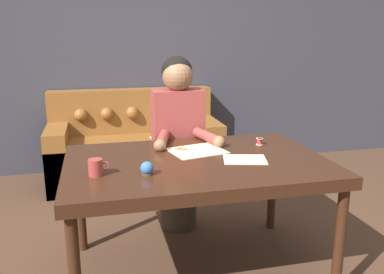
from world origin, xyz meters
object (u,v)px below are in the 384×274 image
object	(u,v)px
mug	(96,167)
pin_cushion	(147,169)
couch	(135,148)
person	(178,143)
scissors	(185,150)
thread_spool	(259,141)
dining_table	(197,170)

from	to	relation	value
mug	pin_cushion	size ratio (longest dim) A/B	1.58
couch	person	xyz separation A→B (m)	(0.22, -1.19, 0.36)
scissors	thread_spool	world-z (taller)	thread_spool
dining_table	thread_spool	bearing A→B (deg)	24.55
dining_table	pin_cushion	size ratio (longest dim) A/B	21.42
scissors	couch	bearing A→B (deg)	96.20
couch	scissors	distance (m)	1.68
dining_table	person	world-z (taller)	person
scissors	pin_cushion	distance (m)	0.50
mug	pin_cushion	bearing A→B (deg)	-10.30
couch	thread_spool	world-z (taller)	couch
thread_spool	pin_cushion	world-z (taller)	pin_cushion
person	scissors	distance (m)	0.43
thread_spool	couch	bearing A→B (deg)	113.34
thread_spool	pin_cushion	xyz separation A→B (m)	(-0.81, -0.42, 0.01)
couch	person	world-z (taller)	person
mug	thread_spool	size ratio (longest dim) A/B	2.51
person	pin_cushion	bearing A→B (deg)	-112.08
dining_table	scissors	xyz separation A→B (m)	(-0.02, 0.21, 0.07)
couch	mug	distance (m)	2.06
thread_spool	pin_cushion	bearing A→B (deg)	-152.58
couch	dining_table	bearing A→B (deg)	-83.75
person	thread_spool	size ratio (longest dim) A/B	29.14
pin_cushion	dining_table	bearing A→B (deg)	31.57
thread_spool	mug	bearing A→B (deg)	-160.82
mug	person	bearing A→B (deg)	52.55
dining_table	mug	xyz separation A→B (m)	(-0.58, -0.15, 0.11)
couch	person	size ratio (longest dim) A/B	1.29
dining_table	pin_cushion	world-z (taller)	pin_cushion
person	thread_spool	world-z (taller)	person
dining_table	thread_spool	world-z (taller)	thread_spool
person	thread_spool	distance (m)	0.63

